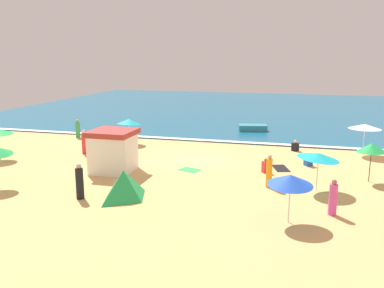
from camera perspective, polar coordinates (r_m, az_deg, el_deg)
ground_plane at (r=28.39m, az=0.55°, el=-2.24°), size 60.00×60.00×0.00m
ocean_water at (r=55.47m, az=8.04°, el=4.83°), size 60.00×44.00×0.10m
wave_breaker_foam at (r=34.33m, az=3.26°, el=0.47°), size 57.00×0.70×0.01m
lifeguard_cabana at (r=25.85m, az=-10.78°, el=-0.90°), size 2.63×2.59×2.60m
beach_umbrella_0 at (r=32.03m, az=22.68°, el=2.24°), size 3.16×3.16×2.26m
beach_umbrella_1 at (r=33.66m, az=-8.66°, el=3.07°), size 2.44×2.46×2.12m
beach_umbrella_2 at (r=18.07m, az=13.37°, el=-4.82°), size 2.39×2.41×2.22m
beach_umbrella_4 at (r=22.67m, az=16.99°, el=-1.57°), size 2.28×2.26×2.17m
beach_umbrella_6 at (r=25.32m, az=23.47°, el=-0.47°), size 1.86×1.84×2.25m
beach_tent at (r=21.07m, az=-9.36°, el=-5.52°), size 2.33×2.67×1.48m
beachgoer_1 at (r=22.89m, az=10.56°, el=-3.80°), size 0.40×0.40×1.82m
beachgoer_3 at (r=19.79m, az=18.81°, el=-7.10°), size 0.52×0.52×1.66m
beachgoer_4 at (r=31.99m, az=14.01°, el=-0.31°), size 0.59×0.59×0.83m
beachgoer_5 at (r=27.97m, az=15.70°, el=-2.13°), size 0.61×0.61×0.90m
beachgoer_7 at (r=25.75m, az=10.10°, el=-3.04°), size 0.53×0.53×0.92m
beachgoer_8 at (r=21.51m, az=-15.19°, el=-5.13°), size 0.48×0.48×1.81m
beachgoer_9 at (r=37.30m, az=-15.44°, el=1.98°), size 0.49×0.49×1.61m
beachgoer_10 at (r=31.05m, az=-14.58°, el=0.21°), size 0.40×0.40×1.78m
beach_towel_1 at (r=26.03m, az=-0.30°, el=-3.58°), size 1.58×1.38×0.01m
beach_towel_3 at (r=26.99m, az=12.11°, el=-3.28°), size 1.35×1.94×0.01m
small_boat_0 at (r=39.19m, az=8.35°, el=2.24°), size 2.81×1.87×0.55m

